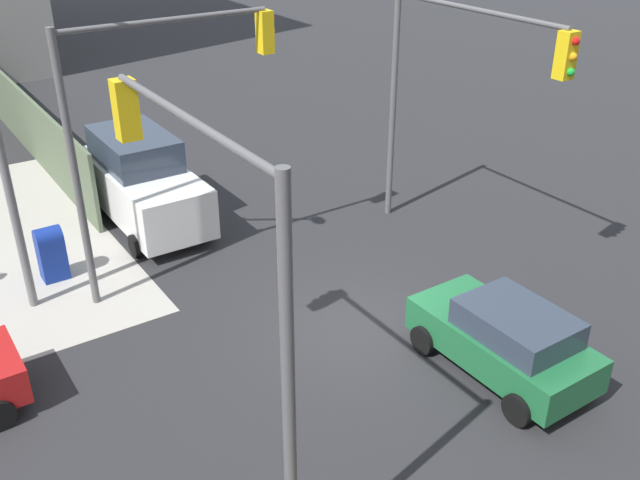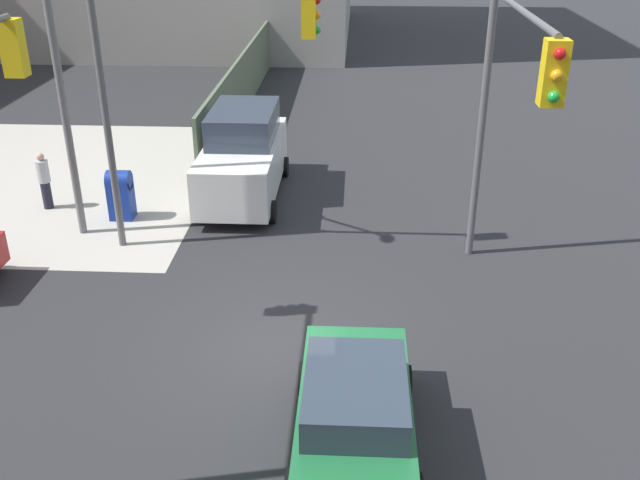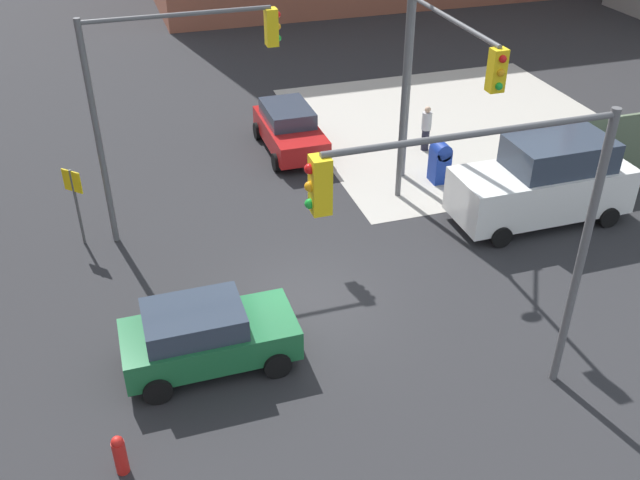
% 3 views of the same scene
% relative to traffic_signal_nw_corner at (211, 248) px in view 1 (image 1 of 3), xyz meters
% --- Properties ---
extents(ground_plane, '(120.00, 120.00, 0.00)m').
position_rel_traffic_signal_nw_corner_xyz_m(ground_plane, '(2.48, -4.50, -4.62)').
color(ground_plane, '#28282B').
extents(construction_fence, '(20.12, 0.12, 2.40)m').
position_rel_traffic_signal_nw_corner_xyz_m(construction_fence, '(20.55, -1.30, -3.42)').
color(construction_fence, '#56664C').
rests_on(construction_fence, ground).
extents(traffic_signal_nw_corner, '(5.30, 0.36, 6.50)m').
position_rel_traffic_signal_nw_corner_xyz_m(traffic_signal_nw_corner, '(0.00, 0.00, 0.00)').
color(traffic_signal_nw_corner, '#59595B').
rests_on(traffic_signal_nw_corner, ground).
extents(traffic_signal_se_corner, '(5.90, 0.36, 6.50)m').
position_rel_traffic_signal_nw_corner_xyz_m(traffic_signal_se_corner, '(4.72, -9.00, 0.04)').
color(traffic_signal_se_corner, '#59595B').
rests_on(traffic_signal_se_corner, ground).
extents(traffic_signal_ne_corner, '(0.36, 5.29, 6.50)m').
position_rel_traffic_signal_nw_corner_xyz_m(traffic_signal_ne_corner, '(6.98, -2.01, -0.00)').
color(traffic_signal_ne_corner, '#59595B').
rests_on(traffic_signal_ne_corner, ground).
extents(street_lamp_corner, '(1.67, 2.31, 8.00)m').
position_rel_traffic_signal_nw_corner_xyz_m(street_lamp_corner, '(7.49, 0.99, 0.08)').
color(street_lamp_corner, slate).
rests_on(street_lamp_corner, ground).
extents(mailbox_blue, '(0.56, 0.64, 1.43)m').
position_rel_traffic_signal_nw_corner_xyz_m(mailbox_blue, '(8.68, 0.50, -3.86)').
color(mailbox_blue, navy).
rests_on(mailbox_blue, ground).
extents(hatchback_green, '(3.93, 2.02, 1.62)m').
position_rel_traffic_signal_nw_corner_xyz_m(hatchback_green, '(-0.36, -6.13, -3.78)').
color(hatchback_green, '#1E6638').
rests_on(hatchback_green, ground).
extents(van_white_delivery, '(5.40, 2.32, 2.62)m').
position_rel_traffic_signal_nw_corner_xyz_m(van_white_delivery, '(10.56, -2.70, -3.34)').
color(van_white_delivery, white).
rests_on(van_white_delivery, ground).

